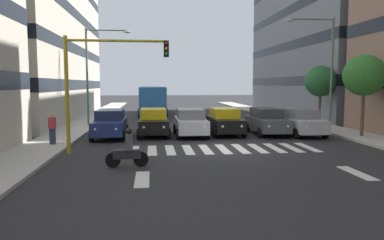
{
  "coord_description": "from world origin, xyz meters",
  "views": [
    {
      "loc": [
        3.6,
        17.98,
        3.29
      ],
      "look_at": [
        1.26,
        -3.03,
        1.2
      ],
      "focal_mm": 34.01,
      "sensor_mm": 36.0,
      "label": 1
    }
  ],
  "objects": [
    {
      "name": "lane_arrow_1",
      "position": [
        3.95,
        5.5,
        0.0
      ],
      "size": [
        0.5,
        2.2,
        0.01
      ],
      "primitive_type": "cube",
      "color": "silver",
      "rests_on": "ground_plane"
    },
    {
      "name": "car_1",
      "position": [
        -3.88,
        -4.95,
        0.89
      ],
      "size": [
        2.02,
        4.44,
        1.72
      ],
      "color": "#474C51",
      "rests_on": "ground_plane"
    },
    {
      "name": "car_3",
      "position": [
        1.16,
        -4.83,
        0.89
      ],
      "size": [
        2.02,
        4.44,
        1.72
      ],
      "color": "#B2B7BC",
      "rests_on": "ground_plane"
    },
    {
      "name": "crosswalk_markings",
      "position": [
        0.0,
        0.0,
        0.0
      ],
      "size": [
        9.45,
        2.8,
        0.01
      ],
      "color": "silver",
      "rests_on": "ground_plane"
    },
    {
      "name": "sidewalk_right",
      "position": [
        9.16,
        0.0,
        0.07
      ],
      "size": [
        2.5,
        90.0,
        0.15
      ],
      "primitive_type": "cube",
      "color": "#B2ADA3",
      "rests_on": "ground_plane"
    },
    {
      "name": "street_tree_1",
      "position": [
        -9.42,
        -9.01,
        3.5
      ],
      "size": [
        2.39,
        2.39,
        4.56
      ],
      "color": "#513823",
      "rests_on": "sidewalk_left"
    },
    {
      "name": "car_2",
      "position": [
        -1.13,
        -5.22,
        0.89
      ],
      "size": [
        2.02,
        4.44,
        1.72
      ],
      "color": "black",
      "rests_on": "ground_plane"
    },
    {
      "name": "traffic_light_gantry",
      "position": [
        6.1,
        0.54,
        3.74
      ],
      "size": [
        4.83,
        0.36,
        5.5
      ],
      "color": "#AD991E",
      "rests_on": "ground_plane"
    },
    {
      "name": "street_lamp_right",
      "position": [
        7.93,
        -10.82,
        4.71
      ],
      "size": [
        3.44,
        0.28,
        7.39
      ],
      "color": "#4C6B56",
      "rests_on": "sidewalk_right"
    },
    {
      "name": "street_tree_0",
      "position": [
        -9.12,
        -2.7,
        3.8
      ],
      "size": [
        2.48,
        2.48,
        4.91
      ],
      "color": "#513823",
      "rests_on": "sidewalk_left"
    },
    {
      "name": "car_0",
      "position": [
        -5.94,
        -4.34,
        0.89
      ],
      "size": [
        2.02,
        4.44,
        1.72
      ],
      "color": "#B2B7BC",
      "rests_on": "ground_plane"
    },
    {
      "name": "street_lamp_left",
      "position": [
        -7.96,
        -5.53,
        4.79
      ],
      "size": [
        3.38,
        0.28,
        7.55
      ],
      "color": "#4C6B56",
      "rests_on": "sidewalk_left"
    },
    {
      "name": "car_4",
      "position": [
        3.49,
        -5.25,
        0.89
      ],
      "size": [
        2.02,
        4.44,
        1.72
      ],
      "color": "black",
      "rests_on": "ground_plane"
    },
    {
      "name": "lane_arrow_0",
      "position": [
        -3.95,
        5.5,
        0.0
      ],
      "size": [
        0.5,
        2.2,
        0.01
      ],
      "primitive_type": "cube",
      "color": "silver",
      "rests_on": "ground_plane"
    },
    {
      "name": "pedestrian_waiting",
      "position": [
        8.78,
        -1.56,
        1.0
      ],
      "size": [
        0.36,
        0.24,
        1.63
      ],
      "color": "#2D3347",
      "rests_on": "sidewalk_right"
    },
    {
      "name": "car_5",
      "position": [
        6.15,
        -4.65,
        0.89
      ],
      "size": [
        2.02,
        4.44,
        1.72
      ],
      "color": "navy",
      "rests_on": "ground_plane"
    },
    {
      "name": "motorcycle_with_rider",
      "position": [
        4.57,
        3.57,
        0.65
      ],
      "size": [
        1.7,
        0.37,
        1.57
      ],
      "color": "black",
      "rests_on": "ground_plane"
    },
    {
      "name": "bus_behind_traffic",
      "position": [
        3.49,
        -20.05,
        1.86
      ],
      "size": [
        2.78,
        10.5,
        3.0
      ],
      "color": "#286BAD",
      "rests_on": "ground_plane"
    },
    {
      "name": "ground_plane",
      "position": [
        0.0,
        0.0,
        0.0
      ],
      "size": [
        180.0,
        180.0,
        0.0
      ],
      "primitive_type": "plane",
      "color": "#262628"
    },
    {
      "name": "building_left_block_0",
      "position": [
        -15.45,
        -19.91,
        10.76
      ],
      "size": [
        10.13,
        23.23,
        21.53
      ],
      "color": "slate",
      "rests_on": "ground_plane"
    }
  ]
}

